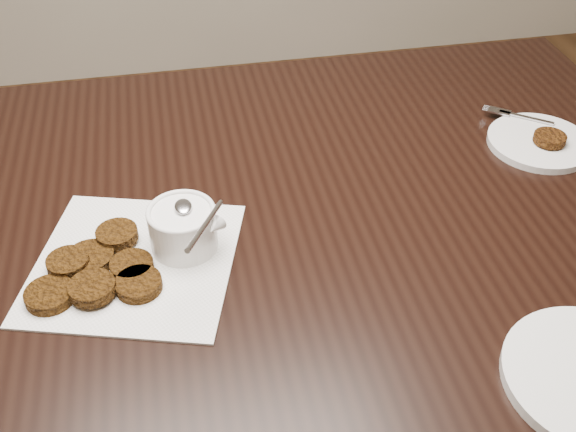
{
  "coord_description": "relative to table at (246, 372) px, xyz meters",
  "views": [
    {
      "loc": [
        -0.05,
        -0.76,
        1.41
      ],
      "look_at": [
        0.1,
        -0.04,
        0.8
      ],
      "focal_mm": 42.18,
      "sensor_mm": 36.0,
      "label": 1
    }
  ],
  "objects": [
    {
      "name": "table",
      "position": [
        0.0,
        0.0,
        0.0
      ],
      "size": [
        1.54,
        0.99,
        0.75
      ],
      "primitive_type": "cube",
      "color": "black",
      "rests_on": "floor"
    },
    {
      "name": "napkin",
      "position": [
        -0.15,
        -0.07,
        0.38
      ],
      "size": [
        0.34,
        0.34,
        0.0
      ],
      "primitive_type": "cube",
      "rotation": [
        0.0,
        0.0,
        -0.29
      ],
      "color": "white",
      "rests_on": "table"
    },
    {
      "name": "sauce_ramekin",
      "position": [
        -0.08,
        -0.05,
        0.45
      ],
      "size": [
        0.15,
        0.15,
        0.13
      ],
      "primitive_type": null,
      "rotation": [
        0.0,
        0.0,
        -0.2
      ],
      "color": "white",
      "rests_on": "napkin"
    },
    {
      "name": "plate_with_patty",
      "position": [
        0.55,
        0.1,
        0.39
      ],
      "size": [
        0.25,
        0.25,
        0.03
      ],
      "primitive_type": null,
      "rotation": [
        0.0,
        0.0,
        -0.66
      ],
      "color": "white",
      "rests_on": "table"
    },
    {
      "name": "patty_cluster",
      "position": [
        -0.21,
        -0.08,
        0.39
      ],
      "size": [
        0.24,
        0.24,
        0.02
      ],
      "primitive_type": null,
      "rotation": [
        0.0,
        0.0,
        0.16
      ],
      "color": "#57310B",
      "rests_on": "napkin"
    }
  ]
}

